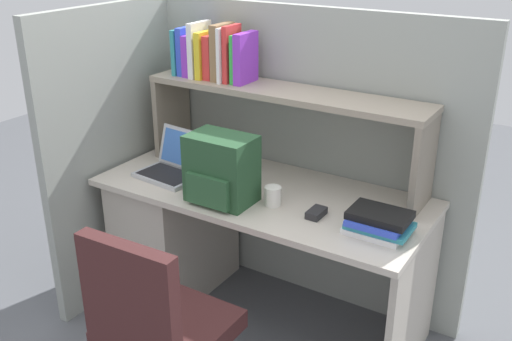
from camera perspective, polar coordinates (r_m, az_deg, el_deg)
name	(u,v)px	position (r m, az deg, el deg)	size (l,w,h in m)	color
ground_plane	(261,316)	(3.18, 0.49, -13.95)	(8.00, 8.00, 0.00)	#595B60
desk	(199,229)	(3.15, -5.57, -5.72)	(1.60, 0.70, 0.73)	beige
cubicle_partition_rear	(299,157)	(3.09, 4.22, 1.36)	(1.84, 0.05, 1.55)	#939991
cubicle_partition_left	(122,151)	(3.24, -12.86, 1.88)	(0.05, 1.06, 1.55)	#939991
overhead_hutch	(283,109)	(2.84, 2.69, 5.99)	(1.44, 0.28, 0.45)	gray
reference_books_on_shelf	(213,54)	(3.00, -4.17, 11.26)	(0.42, 0.18, 0.28)	teal
laptop	(174,165)	(2.98, -8.00, 0.49)	(0.33, 0.29, 0.22)	#B7BABF
backpack	(221,170)	(2.64, -3.44, 0.05)	(0.30, 0.23, 0.31)	#264C2D
computer_mouse	(316,213)	(2.57, 5.89, -4.13)	(0.06, 0.10, 0.03)	#262628
paper_cup	(273,196)	(2.64, 1.65, -2.49)	(0.08, 0.08, 0.09)	white
desk_book_stack	(378,223)	(2.46, 11.81, -4.98)	(0.26, 0.20, 0.10)	white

